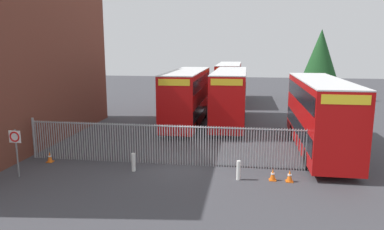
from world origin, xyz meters
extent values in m
plane|color=#3D3D42|center=(0.00, 8.00, 0.00)|extent=(100.00, 100.00, 0.00)
cylinder|color=gray|center=(-8.57, 0.00, 1.10)|extent=(0.06, 0.06, 2.20)
cylinder|color=gray|center=(-8.43, 0.00, 1.10)|extent=(0.06, 0.06, 2.20)
cylinder|color=gray|center=(-8.29, 0.00, 1.10)|extent=(0.06, 0.06, 2.20)
cylinder|color=gray|center=(-8.15, 0.00, 1.10)|extent=(0.06, 0.06, 2.20)
cylinder|color=gray|center=(-8.01, 0.00, 1.10)|extent=(0.06, 0.06, 2.20)
cylinder|color=gray|center=(-7.87, 0.00, 1.10)|extent=(0.06, 0.06, 2.20)
cylinder|color=gray|center=(-7.73, 0.00, 1.10)|extent=(0.06, 0.06, 2.20)
cylinder|color=gray|center=(-7.59, 0.00, 1.10)|extent=(0.06, 0.06, 2.20)
cylinder|color=gray|center=(-7.45, 0.00, 1.10)|extent=(0.06, 0.06, 2.20)
cylinder|color=gray|center=(-7.31, 0.00, 1.10)|extent=(0.06, 0.06, 2.20)
cylinder|color=gray|center=(-7.17, 0.00, 1.10)|extent=(0.06, 0.06, 2.20)
cylinder|color=gray|center=(-7.03, 0.00, 1.10)|extent=(0.06, 0.06, 2.20)
cylinder|color=gray|center=(-6.89, 0.00, 1.10)|extent=(0.06, 0.06, 2.20)
cylinder|color=gray|center=(-6.75, 0.00, 1.10)|extent=(0.06, 0.06, 2.20)
cylinder|color=gray|center=(-6.61, 0.00, 1.10)|extent=(0.06, 0.06, 2.20)
cylinder|color=gray|center=(-6.47, 0.00, 1.10)|extent=(0.06, 0.06, 2.20)
cylinder|color=gray|center=(-6.33, 0.00, 1.10)|extent=(0.06, 0.06, 2.20)
cylinder|color=gray|center=(-6.19, 0.00, 1.10)|extent=(0.06, 0.06, 2.20)
cylinder|color=gray|center=(-6.06, 0.00, 1.10)|extent=(0.06, 0.06, 2.20)
cylinder|color=gray|center=(-5.92, 0.00, 1.10)|extent=(0.06, 0.06, 2.20)
cylinder|color=gray|center=(-5.78, 0.00, 1.10)|extent=(0.06, 0.06, 2.20)
cylinder|color=gray|center=(-5.64, 0.00, 1.10)|extent=(0.06, 0.06, 2.20)
cylinder|color=gray|center=(-5.50, 0.00, 1.10)|extent=(0.06, 0.06, 2.20)
cylinder|color=gray|center=(-5.36, 0.00, 1.10)|extent=(0.06, 0.06, 2.20)
cylinder|color=gray|center=(-5.22, 0.00, 1.10)|extent=(0.06, 0.06, 2.20)
cylinder|color=gray|center=(-5.08, 0.00, 1.10)|extent=(0.06, 0.06, 2.20)
cylinder|color=gray|center=(-4.94, 0.00, 1.10)|extent=(0.06, 0.06, 2.20)
cylinder|color=gray|center=(-4.80, 0.00, 1.10)|extent=(0.06, 0.06, 2.20)
cylinder|color=gray|center=(-4.66, 0.00, 1.10)|extent=(0.06, 0.06, 2.20)
cylinder|color=gray|center=(-4.52, 0.00, 1.10)|extent=(0.06, 0.06, 2.20)
cylinder|color=gray|center=(-4.38, 0.00, 1.10)|extent=(0.06, 0.06, 2.20)
cylinder|color=gray|center=(-4.24, 0.00, 1.10)|extent=(0.06, 0.06, 2.20)
cylinder|color=gray|center=(-4.10, 0.00, 1.10)|extent=(0.06, 0.06, 2.20)
cylinder|color=gray|center=(-3.96, 0.00, 1.10)|extent=(0.06, 0.06, 2.20)
cylinder|color=gray|center=(-3.82, 0.00, 1.10)|extent=(0.06, 0.06, 2.20)
cylinder|color=gray|center=(-3.68, 0.00, 1.10)|extent=(0.06, 0.06, 2.20)
cylinder|color=gray|center=(-3.54, 0.00, 1.10)|extent=(0.06, 0.06, 2.20)
cylinder|color=gray|center=(-3.40, 0.00, 1.10)|extent=(0.06, 0.06, 2.20)
cylinder|color=gray|center=(-3.26, 0.00, 1.10)|extent=(0.06, 0.06, 2.20)
cylinder|color=gray|center=(-3.12, 0.00, 1.10)|extent=(0.06, 0.06, 2.20)
cylinder|color=gray|center=(-2.98, 0.00, 1.10)|extent=(0.06, 0.06, 2.20)
cylinder|color=gray|center=(-2.84, 0.00, 1.10)|extent=(0.06, 0.06, 2.20)
cylinder|color=gray|center=(-2.70, 0.00, 1.10)|extent=(0.06, 0.06, 2.20)
cylinder|color=gray|center=(-2.56, 0.00, 1.10)|extent=(0.06, 0.06, 2.20)
cylinder|color=gray|center=(-2.42, 0.00, 1.10)|extent=(0.06, 0.06, 2.20)
cylinder|color=gray|center=(-2.28, 0.00, 1.10)|extent=(0.06, 0.06, 2.20)
cylinder|color=gray|center=(-2.14, 0.00, 1.10)|extent=(0.06, 0.06, 2.20)
cylinder|color=gray|center=(-2.00, 0.00, 1.10)|extent=(0.06, 0.06, 2.20)
cylinder|color=gray|center=(-1.87, 0.00, 1.10)|extent=(0.06, 0.06, 2.20)
cylinder|color=gray|center=(-1.73, 0.00, 1.10)|extent=(0.06, 0.06, 2.20)
cylinder|color=gray|center=(-1.59, 0.00, 1.10)|extent=(0.06, 0.06, 2.20)
cylinder|color=gray|center=(-1.45, 0.00, 1.10)|extent=(0.06, 0.06, 2.20)
cylinder|color=gray|center=(-1.31, 0.00, 1.10)|extent=(0.06, 0.06, 2.20)
cylinder|color=gray|center=(-1.17, 0.00, 1.10)|extent=(0.06, 0.06, 2.20)
cylinder|color=gray|center=(-1.03, 0.00, 1.10)|extent=(0.06, 0.06, 2.20)
cylinder|color=gray|center=(-0.89, 0.00, 1.10)|extent=(0.06, 0.06, 2.20)
cylinder|color=gray|center=(-0.75, 0.00, 1.10)|extent=(0.06, 0.06, 2.20)
cylinder|color=gray|center=(-0.61, 0.00, 1.10)|extent=(0.06, 0.06, 2.20)
cylinder|color=gray|center=(-0.47, 0.00, 1.10)|extent=(0.06, 0.06, 2.20)
cylinder|color=gray|center=(-0.33, 0.00, 1.10)|extent=(0.06, 0.06, 2.20)
cylinder|color=gray|center=(-0.19, 0.00, 1.10)|extent=(0.06, 0.06, 2.20)
cylinder|color=gray|center=(-0.05, 0.00, 1.10)|extent=(0.06, 0.06, 2.20)
cylinder|color=gray|center=(0.09, 0.00, 1.10)|extent=(0.06, 0.06, 2.20)
cylinder|color=gray|center=(0.23, 0.00, 1.10)|extent=(0.06, 0.06, 2.20)
cylinder|color=gray|center=(0.37, 0.00, 1.10)|extent=(0.06, 0.06, 2.20)
cylinder|color=gray|center=(0.51, 0.00, 1.10)|extent=(0.06, 0.06, 2.20)
cylinder|color=gray|center=(0.65, 0.00, 1.10)|extent=(0.06, 0.06, 2.20)
cylinder|color=gray|center=(0.79, 0.00, 1.10)|extent=(0.06, 0.06, 2.20)
cylinder|color=gray|center=(0.93, 0.00, 1.10)|extent=(0.06, 0.06, 2.20)
cylinder|color=gray|center=(1.07, 0.00, 1.10)|extent=(0.06, 0.06, 2.20)
cylinder|color=gray|center=(1.21, 0.00, 1.10)|extent=(0.06, 0.06, 2.20)
cylinder|color=gray|center=(1.35, 0.00, 1.10)|extent=(0.06, 0.06, 2.20)
cylinder|color=gray|center=(1.49, 0.00, 1.10)|extent=(0.06, 0.06, 2.20)
cylinder|color=gray|center=(1.63, 0.00, 1.10)|extent=(0.06, 0.06, 2.20)
cylinder|color=gray|center=(1.77, 0.00, 1.10)|extent=(0.06, 0.06, 2.20)
cylinder|color=gray|center=(1.91, 0.00, 1.10)|extent=(0.06, 0.06, 2.20)
cylinder|color=gray|center=(2.05, 0.00, 1.10)|extent=(0.06, 0.06, 2.20)
cylinder|color=gray|center=(2.19, 0.00, 1.10)|extent=(0.06, 0.06, 2.20)
cylinder|color=gray|center=(2.32, 0.00, 1.10)|extent=(0.06, 0.06, 2.20)
cylinder|color=gray|center=(2.46, 0.00, 1.10)|extent=(0.06, 0.06, 2.20)
cylinder|color=gray|center=(2.60, 0.00, 1.10)|extent=(0.06, 0.06, 2.20)
cylinder|color=gray|center=(2.74, 0.00, 1.10)|extent=(0.06, 0.06, 2.20)
cylinder|color=gray|center=(2.88, 0.00, 1.10)|extent=(0.06, 0.06, 2.20)
cylinder|color=gray|center=(3.02, 0.00, 1.10)|extent=(0.06, 0.06, 2.20)
cylinder|color=gray|center=(3.16, 0.00, 1.10)|extent=(0.06, 0.06, 2.20)
cylinder|color=gray|center=(3.30, 0.00, 1.10)|extent=(0.06, 0.06, 2.20)
cylinder|color=gray|center=(3.44, 0.00, 1.10)|extent=(0.06, 0.06, 2.20)
cylinder|color=gray|center=(3.58, 0.00, 1.10)|extent=(0.06, 0.06, 2.20)
cylinder|color=gray|center=(3.72, 0.00, 1.10)|extent=(0.06, 0.06, 2.20)
cylinder|color=gray|center=(3.86, 0.00, 1.10)|extent=(0.06, 0.06, 2.20)
cylinder|color=gray|center=(4.00, 0.00, 1.10)|extent=(0.06, 0.06, 2.20)
cylinder|color=gray|center=(4.14, 0.00, 1.10)|extent=(0.06, 0.06, 2.20)
cylinder|color=gray|center=(4.28, 0.00, 1.10)|extent=(0.06, 0.06, 2.20)
cylinder|color=gray|center=(4.42, 0.00, 1.10)|extent=(0.06, 0.06, 2.20)
cylinder|color=gray|center=(4.56, 0.00, 1.10)|extent=(0.06, 0.06, 2.20)
cylinder|color=gray|center=(4.70, 0.00, 1.10)|extent=(0.06, 0.06, 2.20)
cylinder|color=gray|center=(4.84, 0.00, 1.10)|extent=(0.06, 0.06, 2.20)
cylinder|color=gray|center=(4.98, 0.00, 1.10)|extent=(0.06, 0.06, 2.20)
cylinder|color=gray|center=(5.12, 0.00, 1.10)|extent=(0.06, 0.06, 2.20)
cylinder|color=gray|center=(5.26, 0.00, 1.10)|extent=(0.06, 0.06, 2.20)
cylinder|color=gray|center=(5.40, 0.00, 1.10)|extent=(0.06, 0.06, 2.20)
cylinder|color=gray|center=(5.54, 0.00, 1.10)|extent=(0.06, 0.06, 2.20)
cylinder|color=gray|center=(5.68, 0.00, 1.10)|extent=(0.06, 0.06, 2.20)
cylinder|color=gray|center=(5.82, 0.00, 1.10)|extent=(0.06, 0.06, 2.20)
cylinder|color=gray|center=(5.96, 0.00, 1.10)|extent=(0.06, 0.06, 2.20)
cylinder|color=gray|center=(6.10, 0.00, 1.10)|extent=(0.06, 0.06, 2.20)
cylinder|color=gray|center=(6.24, 0.00, 1.10)|extent=(0.06, 0.06, 2.20)
cylinder|color=gray|center=(6.38, 0.00, 1.10)|extent=(0.06, 0.06, 2.20)
cylinder|color=gray|center=(6.51, 0.00, 1.10)|extent=(0.06, 0.06, 2.20)
cylinder|color=gray|center=(6.65, 0.00, 1.10)|extent=(0.06, 0.06, 2.20)
cylinder|color=gray|center=(6.79, 0.00, 1.10)|extent=(0.06, 0.06, 2.20)
cylinder|color=gray|center=(6.93, 0.00, 1.10)|extent=(0.06, 0.06, 2.20)
cylinder|color=gray|center=(7.07, 0.00, 1.10)|extent=(0.06, 0.06, 2.20)
cylinder|color=gray|center=(-0.75, 0.00, 2.12)|extent=(15.64, 0.07, 0.07)
cylinder|color=gray|center=(-8.57, 0.00, 1.18)|extent=(0.14, 0.14, 2.35)
cylinder|color=gray|center=(7.07, 0.00, 1.18)|extent=(0.14, 0.14, 2.35)
cube|color=#B70C0C|center=(7.79, 3.64, 2.35)|extent=(2.50, 10.80, 4.00)
cube|color=black|center=(7.79, 3.64, 1.55)|extent=(2.54, 10.37, 0.90)
cube|color=black|center=(7.79, 3.64, 3.55)|extent=(2.54, 10.37, 0.90)
cube|color=yellow|center=(7.79, -1.71, 4.00)|extent=(2.12, 0.12, 0.44)
cube|color=silver|center=(7.79, 3.64, 4.38)|extent=(2.50, 10.80, 0.08)
cylinder|color=black|center=(6.69, 0.29, 0.52)|extent=(0.30, 1.04, 1.04)
cylinder|color=black|center=(8.89, 0.29, 0.52)|extent=(0.30, 1.04, 1.04)
cylinder|color=black|center=(6.69, 6.61, 0.52)|extent=(0.30, 1.04, 1.04)
cylinder|color=black|center=(8.89, 6.61, 0.52)|extent=(0.30, 1.04, 1.04)
cube|color=#B70C0C|center=(2.10, 10.85, 2.35)|extent=(2.50, 10.80, 4.00)
cube|color=black|center=(2.10, 10.85, 1.55)|extent=(2.54, 10.37, 0.90)
cube|color=black|center=(2.10, 10.85, 3.55)|extent=(2.54, 10.37, 0.90)
cube|color=yellow|center=(2.10, 5.50, 4.00)|extent=(2.12, 0.12, 0.44)
cube|color=silver|center=(2.10, 10.85, 4.38)|extent=(2.50, 10.80, 0.08)
cylinder|color=black|center=(1.00, 7.50, 0.52)|extent=(0.30, 1.04, 1.04)
cylinder|color=black|center=(3.20, 7.50, 0.52)|extent=(0.30, 1.04, 1.04)
cylinder|color=black|center=(1.00, 13.82, 0.52)|extent=(0.30, 1.04, 1.04)
cylinder|color=black|center=(3.20, 13.82, 0.52)|extent=(0.30, 1.04, 1.04)
cube|color=#B70C0C|center=(-1.33, 10.21, 2.35)|extent=(2.50, 10.80, 4.00)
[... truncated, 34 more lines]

